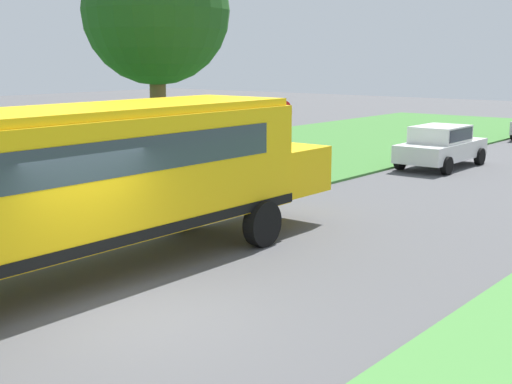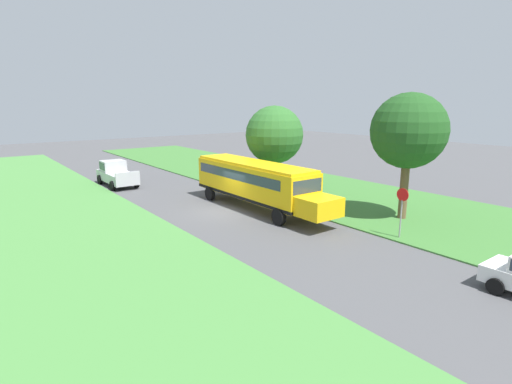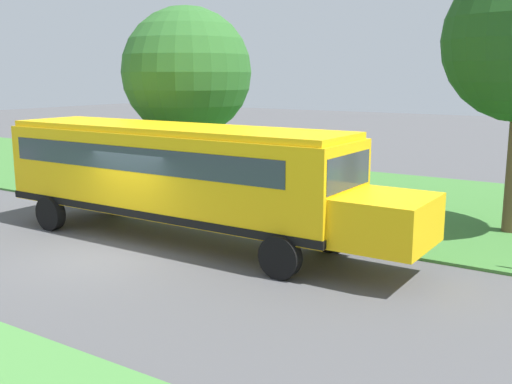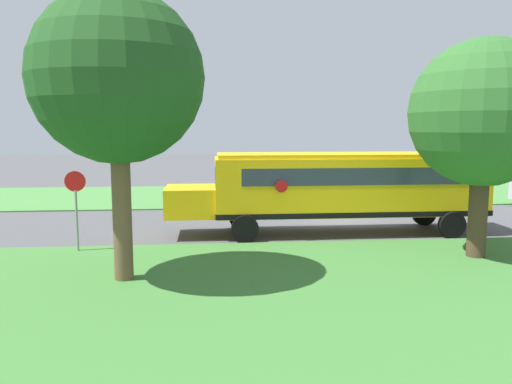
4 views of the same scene
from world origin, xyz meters
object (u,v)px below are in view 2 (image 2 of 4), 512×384
oak_tree_beside_bus (276,136)px  oak_tree_roadside_mid (408,130)px  pickup_truck (116,173)px  school_bus (256,181)px  stop_sign (402,207)px

oak_tree_beside_bus → oak_tree_roadside_mid: (-1.39, 10.57, 0.96)m
oak_tree_beside_bus → pickup_truck: bearing=-48.7°
oak_tree_roadside_mid → school_bus: bearing=-52.5°
oak_tree_beside_bus → oak_tree_roadside_mid: oak_tree_roadside_mid is taller
stop_sign → pickup_truck: bearing=-72.6°
pickup_truck → stop_sign: bearing=107.4°
school_bus → oak_tree_roadside_mid: (-5.73, 7.46, 3.57)m
oak_tree_roadside_mid → oak_tree_beside_bus: bearing=-82.5°
school_bus → stop_sign: 9.86m
oak_tree_roadside_mid → stop_sign: (3.39, 2.12, -3.76)m
school_bus → oak_tree_roadside_mid: oak_tree_roadside_mid is taller
school_bus → oak_tree_beside_bus: (-4.34, -3.11, 2.61)m
school_bus → pickup_truck: 14.59m
school_bus → oak_tree_roadside_mid: 10.06m
oak_tree_beside_bus → oak_tree_roadside_mid: 10.71m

